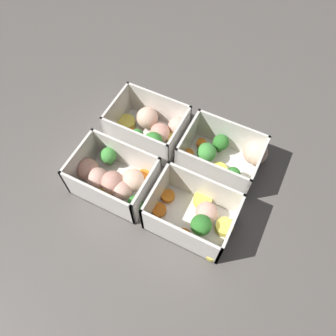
{
  "coord_description": "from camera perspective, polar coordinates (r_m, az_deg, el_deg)",
  "views": [
    {
      "loc": [
        -0.14,
        0.29,
        0.58
      ],
      "look_at": [
        0.0,
        0.0,
        0.03
      ],
      "focal_mm": 35.0,
      "sensor_mm": 36.0,
      "label": 1
    }
  ],
  "objects": [
    {
      "name": "container_near_left",
      "position": [
        0.67,
        10.05,
        2.13
      ],
      "size": [
        0.17,
        0.13,
        0.08
      ],
      "color": "silver",
      "rests_on": "ground_plane"
    },
    {
      "name": "container_far_left",
      "position": [
        0.6,
        4.93,
        -8.32
      ],
      "size": [
        0.16,
        0.13,
        0.08
      ],
      "color": "silver",
      "rests_on": "ground_plane"
    },
    {
      "name": "container_near_right",
      "position": [
        0.7,
        -2.91,
        6.97
      ],
      "size": [
        0.16,
        0.11,
        0.08
      ],
      "color": "silver",
      "rests_on": "ground_plane"
    },
    {
      "name": "ground_plane",
      "position": [
        0.67,
        0.0,
        -1.2
      ],
      "size": [
        4.0,
        4.0,
        0.0
      ],
      "primitive_type": "plane",
      "color": "#56514C"
    },
    {
      "name": "container_far_right",
      "position": [
        0.64,
        -9.63,
        -1.84
      ],
      "size": [
        0.17,
        0.11,
        0.08
      ],
      "color": "silver",
      "rests_on": "ground_plane"
    }
  ]
}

